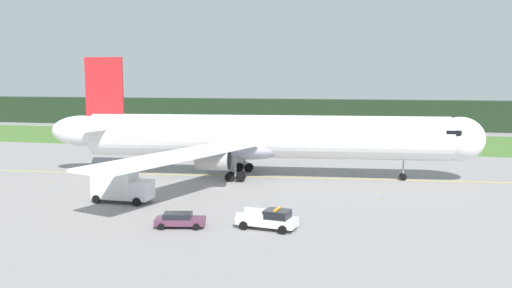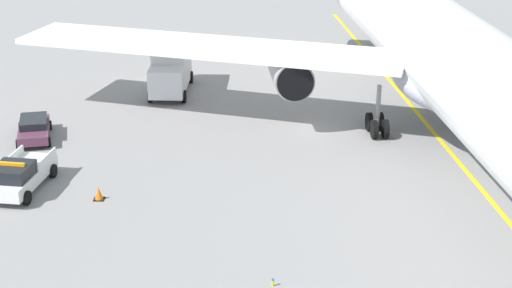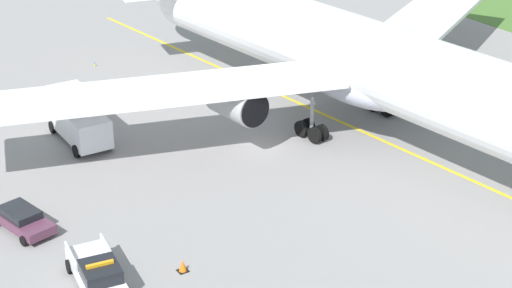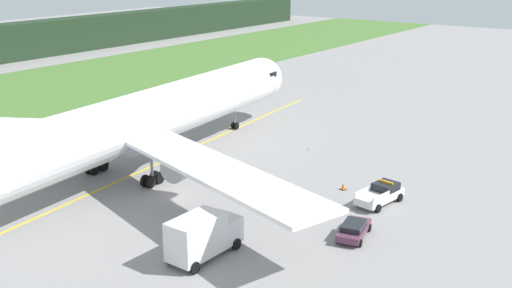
{
  "view_description": "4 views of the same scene",
  "coord_description": "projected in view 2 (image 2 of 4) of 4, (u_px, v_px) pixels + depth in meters",
  "views": [
    {
      "loc": [
        18.56,
        -59.6,
        12.96
      ],
      "look_at": [
        2.56,
        7.58,
        4.52
      ],
      "focal_mm": 36.83,
      "sensor_mm": 36.0,
      "label": 1
    },
    {
      "loc": [
        50.1,
        -3.01,
        18.65
      ],
      "look_at": [
        8.34,
        -3.3,
        2.33
      ],
      "focal_mm": 58.51,
      "sensor_mm": 36.0,
      "label": 2
    },
    {
      "loc": [
        45.07,
        -29.59,
        25.86
      ],
      "look_at": [
        8.78,
        -5.77,
        5.39
      ],
      "focal_mm": 60.58,
      "sensor_mm": 36.0,
      "label": 3
    },
    {
      "loc": [
        -39.97,
        -37.22,
        21.7
      ],
      "look_at": [
        6.58,
        -3.93,
        4.2
      ],
      "focal_mm": 43.47,
      "sensor_mm": 36.0,
      "label": 4
    }
  ],
  "objects": [
    {
      "name": "apron_cone",
      "position": [
        99.0,
        193.0,
        43.68
      ],
      "size": [
        0.56,
        0.56,
        0.71
      ],
      "color": "black",
      "rests_on": "ground"
    },
    {
      "name": "ops_pickup_truck",
      "position": [
        19.0,
        175.0,
        44.49
      ],
      "size": [
        5.5,
        2.93,
        1.94
      ],
      "color": "silver",
      "rests_on": "ground"
    },
    {
      "name": "taxiway_edge_light_east",
      "position": [
        273.0,
        282.0,
        35.61
      ],
      "size": [
        0.12,
        0.12,
        0.37
      ],
      "color": "yellow",
      "rests_on": "ground"
    },
    {
      "name": "taxiway_centerline_main",
      "position": [
        450.0,
        152.0,
        50.03
      ],
      "size": [
        75.89,
        8.12,
        0.01
      ],
      "primitive_type": "cube",
      "rotation": [
        0.0,
        0.0,
        0.1
      ],
      "color": "yellow",
      "rests_on": "ground"
    },
    {
      "name": "staff_car",
      "position": [
        34.0,
        128.0,
        51.88
      ],
      "size": [
        4.66,
        2.77,
        1.3
      ],
      "color": "#593047",
      "rests_on": "ground"
    },
    {
      "name": "catering_truck",
      "position": [
        171.0,
        68.0,
        60.42
      ],
      "size": [
        6.39,
        2.8,
        3.6
      ],
      "color": "silver",
      "rests_on": "ground"
    },
    {
      "name": "airliner",
      "position": [
        455.0,
        63.0,
        48.59
      ],
      "size": [
        58.37,
        53.47,
        16.06
      ],
      "color": "white",
      "rests_on": "ground"
    },
    {
      "name": "ground",
      "position": [
        308.0,
        131.0,
        53.43
      ],
      "size": [
        320.0,
        320.0,
        0.0
      ],
      "primitive_type": "plane",
      "color": "gray"
    },
    {
      "name": "taxiway_edge_light_west",
      "position": [
        267.0,
        43.0,
        73.65
      ],
      "size": [
        0.12,
        0.12,
        0.37
      ],
      "color": "yellow",
      "rests_on": "ground"
    }
  ]
}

